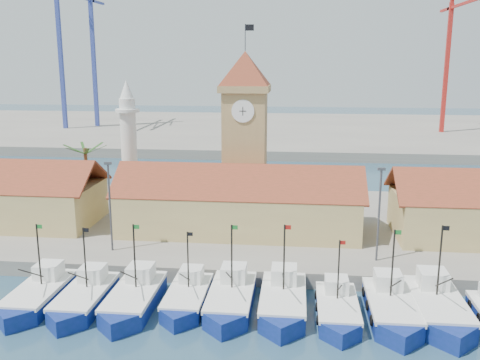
# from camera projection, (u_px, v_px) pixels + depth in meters

# --- Properties ---
(ground) EXTENTS (400.00, 400.00, 0.00)m
(ground) POSITION_uv_depth(u_px,v_px,m) (212.00, 328.00, 41.13)
(ground) COLOR #1F4154
(ground) RESTS_ON ground
(quay) EXTENTS (140.00, 32.00, 1.50)m
(quay) POSITION_uv_depth(u_px,v_px,m) (243.00, 225.00, 64.25)
(quay) COLOR gray
(quay) RESTS_ON ground
(terminal) EXTENTS (240.00, 80.00, 2.00)m
(terminal) POSITION_uv_depth(u_px,v_px,m) (275.00, 131.00, 147.60)
(terminal) COLOR gray
(terminal) RESTS_ON ground
(boat_0) EXTENTS (3.50, 9.59, 7.26)m
(boat_0) POSITION_uv_depth(u_px,v_px,m) (37.00, 297.00, 44.81)
(boat_0) COLOR navy
(boat_0) RESTS_ON ground
(boat_1) EXTENTS (3.44, 9.41, 7.12)m
(boat_1) POSITION_uv_depth(u_px,v_px,m) (83.00, 300.00, 44.31)
(boat_1) COLOR navy
(boat_1) RESTS_ON ground
(boat_2) EXTENTS (3.61, 9.88, 7.47)m
(boat_2) POSITION_uv_depth(u_px,v_px,m) (133.00, 301.00, 44.10)
(boat_2) COLOR navy
(boat_2) RESTS_ON ground
(boat_3) EXTENTS (3.22, 8.81, 6.67)m
(boat_3) POSITION_uv_depth(u_px,v_px,m) (187.00, 299.00, 44.57)
(boat_3) COLOR navy
(boat_3) RESTS_ON ground
(boat_4) EXTENTS (3.59, 9.85, 7.45)m
(boat_4) POSITION_uv_depth(u_px,v_px,m) (231.00, 301.00, 44.03)
(boat_4) COLOR navy
(boat_4) RESTS_ON ground
(boat_5) EXTENTS (3.67, 10.07, 7.62)m
(boat_5) POSITION_uv_depth(u_px,v_px,m) (283.00, 303.00, 43.57)
(boat_5) COLOR navy
(boat_5) RESTS_ON ground
(boat_6) EXTENTS (3.24, 8.87, 6.71)m
(boat_6) POSITION_uv_depth(u_px,v_px,m) (338.00, 311.00, 42.39)
(boat_6) COLOR navy
(boat_6) RESTS_ON ground
(boat_7) EXTENTS (3.67, 10.04, 7.60)m
(boat_7) POSITION_uv_depth(u_px,v_px,m) (392.00, 310.00, 42.36)
(boat_7) COLOR navy
(boat_7) RESTS_ON ground
(boat_8) EXTENTS (3.84, 10.51, 7.95)m
(boat_8) POSITION_uv_depth(u_px,v_px,m) (439.00, 310.00, 42.36)
(boat_8) COLOR navy
(boat_8) RESTS_ON ground
(hall_center) EXTENTS (27.04, 10.13, 7.61)m
(hall_center) POSITION_uv_depth(u_px,v_px,m) (240.00, 208.00, 59.65)
(hall_center) COLOR tan
(hall_center) RESTS_ON quay
(clock_tower) EXTENTS (5.80, 5.80, 22.70)m
(clock_tower) POSITION_uv_depth(u_px,v_px,m) (245.00, 130.00, 63.72)
(clock_tower) COLOR tan
(clock_tower) RESTS_ON quay
(minaret) EXTENTS (3.00, 3.00, 16.30)m
(minaret) POSITION_uv_depth(u_px,v_px,m) (129.00, 144.00, 67.72)
(minaret) COLOR silver
(minaret) RESTS_ON quay
(palm_tree) EXTENTS (5.60, 5.03, 8.39)m
(palm_tree) POSITION_uv_depth(u_px,v_px,m) (87.00, 173.00, 67.07)
(palm_tree) COLOR brown
(palm_tree) RESTS_ON quay
(lamp_posts) EXTENTS (80.70, 0.25, 9.03)m
(lamp_posts) POSITION_uv_depth(u_px,v_px,m) (236.00, 206.00, 51.30)
(lamp_posts) COLOR #3F3F44
(lamp_posts) RESTS_ON quay
(crane_blue_far) EXTENTS (1.00, 32.57, 48.14)m
(crane_blue_far) POSITION_uv_depth(u_px,v_px,m) (56.00, 26.00, 138.47)
(crane_blue_far) COLOR #314095
(crane_blue_far) RESTS_ON terminal
(crane_blue_near) EXTENTS (1.00, 29.08, 41.81)m
(crane_blue_near) POSITION_uv_depth(u_px,v_px,m) (91.00, 42.00, 144.73)
(crane_blue_near) COLOR #314095
(crane_blue_near) RESTS_ON terminal
(crane_red_right) EXTENTS (1.00, 36.18, 38.71)m
(crane_red_right) POSITION_uv_depth(u_px,v_px,m) (451.00, 45.00, 131.22)
(crane_red_right) COLOR red
(crane_red_right) RESTS_ON terminal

